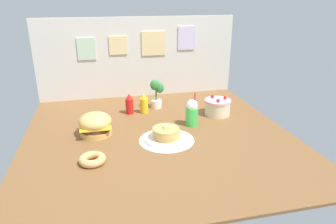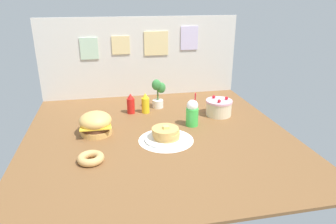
# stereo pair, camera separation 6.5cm
# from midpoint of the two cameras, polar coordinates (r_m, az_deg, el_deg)

# --- Properties ---
(ground_plane) EXTENTS (2.12, 2.15, 0.02)m
(ground_plane) POSITION_cam_midpoint_polar(r_m,az_deg,el_deg) (2.50, -1.06, -4.40)
(ground_plane) COLOR brown
(back_wall) EXTENTS (2.12, 0.04, 0.85)m
(back_wall) POSITION_cam_midpoint_polar(r_m,az_deg,el_deg) (3.37, -4.48, 10.19)
(back_wall) COLOR beige
(back_wall) RESTS_ON ground_plane
(doily_mat) EXTENTS (0.43, 0.43, 0.00)m
(doily_mat) POSITION_cam_midpoint_polar(r_m,az_deg,el_deg) (2.40, 0.40, -5.22)
(doily_mat) COLOR white
(doily_mat) RESTS_ON ground_plane
(burger) EXTENTS (0.26, 0.26, 0.19)m
(burger) POSITION_cam_midpoint_polar(r_m,az_deg,el_deg) (2.54, -12.62, -2.11)
(burger) COLOR #DBA859
(burger) RESTS_ON ground_plane
(pancake_stack) EXTENTS (0.33, 0.33, 0.12)m
(pancake_stack) POSITION_cam_midpoint_polar(r_m,az_deg,el_deg) (2.38, 0.40, -4.25)
(pancake_stack) COLOR white
(pancake_stack) RESTS_ON doily_mat
(layer_cake) EXTENTS (0.24, 0.24, 0.18)m
(layer_cake) POSITION_cam_midpoint_polar(r_m,az_deg,el_deg) (2.91, 10.07, 0.84)
(layer_cake) COLOR beige
(layer_cake) RESTS_ON ground_plane
(ketchup_bottle) EXTENTS (0.07, 0.07, 0.20)m
(ketchup_bottle) POSITION_cam_midpoint_polar(r_m,az_deg,el_deg) (2.92, -6.32, 1.47)
(ketchup_bottle) COLOR red
(ketchup_bottle) RESTS_ON ground_plane
(mustard_bottle) EXTENTS (0.07, 0.07, 0.20)m
(mustard_bottle) POSITION_cam_midpoint_polar(r_m,az_deg,el_deg) (2.92, -3.59, 1.56)
(mustard_bottle) COLOR yellow
(mustard_bottle) RESTS_ON ground_plane
(cream_soda_cup) EXTENTS (0.11, 0.11, 0.29)m
(cream_soda_cup) POSITION_cam_midpoint_polar(r_m,az_deg,el_deg) (2.63, 5.23, -0.18)
(cream_soda_cup) COLOR green
(cream_soda_cup) RESTS_ON ground_plane
(donut_pink_glaze) EXTENTS (0.18, 0.18, 0.05)m
(donut_pink_glaze) POSITION_cam_midpoint_polar(r_m,az_deg,el_deg) (2.15, -13.36, -8.35)
(donut_pink_glaze) COLOR tan
(donut_pink_glaze) RESTS_ON ground_plane
(potted_plant) EXTENTS (0.14, 0.12, 0.30)m
(potted_plant) POSITION_cam_midpoint_polar(r_m,az_deg,el_deg) (3.03, -1.28, 3.70)
(potted_plant) COLOR white
(potted_plant) RESTS_ON ground_plane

